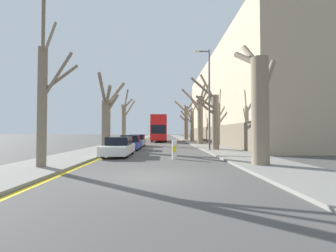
{
  "coord_description": "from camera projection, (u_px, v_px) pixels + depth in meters",
  "views": [
    {
      "loc": [
        0.38,
        -8.41,
        1.68
      ],
      "look_at": [
        1.0,
        26.5,
        2.63
      ],
      "focal_mm": 24.0,
      "sensor_mm": 36.0,
      "label": 1
    }
  ],
  "objects": [
    {
      "name": "traffic_bollard",
      "position": [
        174.0,
        150.0,
        14.03
      ],
      "size": [
        0.31,
        0.32,
        1.15
      ],
      "color": "white",
      "rests_on": "ground"
    },
    {
      "name": "lamp_post",
      "position": [
        208.0,
        95.0,
        19.87
      ],
      "size": [
        1.4,
        0.2,
        9.02
      ],
      "color": "#4C4F54",
      "rests_on": "ground"
    },
    {
      "name": "double_decker_bus",
      "position": [
        159.0,
        127.0,
        40.27
      ],
      "size": [
        2.62,
        10.76,
        4.48
      ],
      "color": "red",
      "rests_on": "ground"
    },
    {
      "name": "street_tree_right_4",
      "position": [
        186.0,
        121.0,
        46.72
      ],
      "size": [
        4.3,
        2.39,
        8.24
      ],
      "color": "#7A6B56",
      "rests_on": "ground"
    },
    {
      "name": "street_tree_right_1",
      "position": [
        213.0,
        116.0,
        20.57
      ],
      "size": [
        2.56,
        1.87,
        7.32
      ],
      "color": "#7A6B56",
      "rests_on": "ground"
    },
    {
      "name": "sidewalk_left",
      "position": [
        141.0,
        138.0,
        58.23
      ],
      "size": [
        3.43,
        120.0,
        0.12
      ],
      "primitive_type": "cube",
      "color": "gray",
      "rests_on": "ground"
    },
    {
      "name": "street_tree_right_0",
      "position": [
        260.0,
        104.0,
        11.05
      ],
      "size": [
        2.63,
        2.65,
        6.75
      ],
      "color": "#7A6B56",
      "rests_on": "ground"
    },
    {
      "name": "building_facade_right",
      "position": [
        239.0,
        102.0,
        35.57
      ],
      "size": [
        10.08,
        38.78,
        12.92
      ],
      "color": "tan",
      "rests_on": "ground"
    },
    {
      "name": "parked_car_2",
      "position": [
        137.0,
        141.0,
        26.57
      ],
      "size": [
        1.8,
        4.53,
        1.39
      ],
      "color": "#9EA3AD",
      "rests_on": "ground"
    },
    {
      "name": "street_tree_right_3",
      "position": [
        192.0,
        124.0,
        37.72
      ],
      "size": [
        3.62,
        2.88,
        7.78
      ],
      "color": "#7A6B56",
      "rests_on": "ground"
    },
    {
      "name": "parked_car_1",
      "position": [
        130.0,
        143.0,
        21.29
      ],
      "size": [
        1.8,
        3.96,
        1.39
      ],
      "color": "navy",
      "rests_on": "ground"
    },
    {
      "name": "kerb_line_stripe",
      "position": [
        148.0,
        138.0,
        58.26
      ],
      "size": [
        0.24,
        120.0,
        0.01
      ],
      "primitive_type": "cube",
      "color": "yellow",
      "rests_on": "ground"
    },
    {
      "name": "street_tree_left_1",
      "position": [
        107.0,
        119.0,
        20.88
      ],
      "size": [
        2.01,
        3.69,
        6.8
      ],
      "color": "#7A6B56",
      "rests_on": "ground"
    },
    {
      "name": "parked_car_0",
      "position": [
        119.0,
        147.0,
        15.91
      ],
      "size": [
        1.73,
        4.49,
        1.34
      ],
      "color": "silver",
      "rests_on": "ground"
    },
    {
      "name": "street_tree_right_2",
      "position": [
        200.0,
        116.0,
        29.58
      ],
      "size": [
        3.84,
        2.57,
        8.04
      ],
      "color": "#7A6B56",
      "rests_on": "ground"
    },
    {
      "name": "street_tree_left_0",
      "position": [
        44.0,
        97.0,
        10.24
      ],
      "size": [
        1.78,
        3.93,
        7.67
      ],
      "color": "#7A6B56",
      "rests_on": "ground"
    },
    {
      "name": "ground_plane",
      "position": [
        154.0,
        177.0,
        8.36
      ],
      "size": [
        300.0,
        300.0,
        0.0
      ],
      "primitive_type": "plane",
      "color": "#4C4947"
    },
    {
      "name": "street_tree_left_2",
      "position": [
        124.0,
        121.0,
        30.17
      ],
      "size": [
        1.75,
        2.87,
        7.18
      ],
      "color": "#7A6B56",
      "rests_on": "ground"
    },
    {
      "name": "sidewalk_right",
      "position": [
        184.0,
        138.0,
        58.43
      ],
      "size": [
        3.43,
        120.0,
        0.12
      ],
      "primitive_type": "cube",
      "color": "gray",
      "rests_on": "ground"
    }
  ]
}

